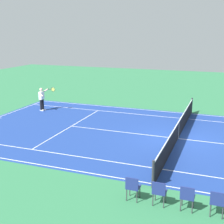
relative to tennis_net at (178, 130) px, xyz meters
The scene contains 9 objects.
ground_plane 0.49m from the tennis_net, ahead, with size 60.00×60.00×0.00m, color #2D7247.
court_slab 0.49m from the tennis_net, ahead, with size 24.20×11.40×0.00m, color navy.
court_line_markings 0.49m from the tennis_net, ahead, with size 23.85×11.05×0.01m.
tennis_net is the anchor object (origin of this frame).
tennis_player_near 10.54m from the tennis_net, 15.02° to the right, with size 1.07×0.78×1.70m.
spectator_chair_4 7.27m from the tennis_net, 108.22° to the left, with size 0.44×0.44×0.88m.
spectator_chair_5 7.04m from the tennis_net, 101.23° to the left, with size 0.44×0.44×0.88m.
spectator_chair_6 6.92m from the tennis_net, 93.88° to the left, with size 0.44×0.44×0.88m.
spectator_chair_7 6.92m from the tennis_net, 86.41° to the left, with size 0.44×0.44×0.88m.
Camera 1 is at (-2.27, 16.09, 5.58)m, focal length 50.24 mm.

